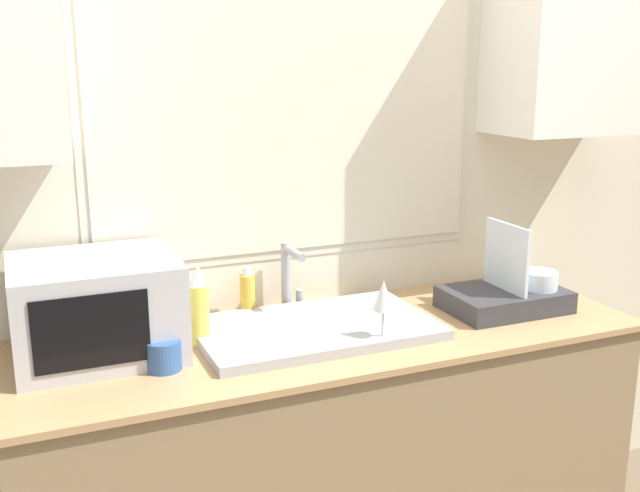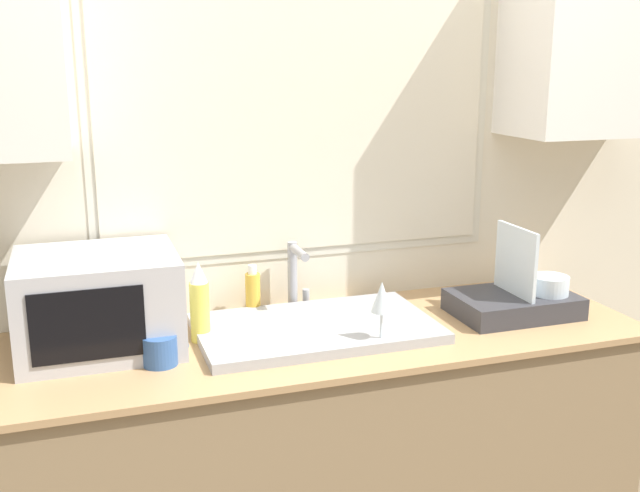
% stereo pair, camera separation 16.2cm
% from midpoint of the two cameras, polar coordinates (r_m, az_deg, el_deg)
% --- Properties ---
extents(countertop, '(1.90, 0.65, 0.91)m').
position_cam_midpoint_polar(countertop, '(2.47, -1.23, -16.53)').
color(countertop, '#8C7251').
rests_on(countertop, ground_plane).
extents(wall_back, '(6.00, 0.38, 2.60)m').
position_cam_midpoint_polar(wall_back, '(2.43, -4.01, 6.52)').
color(wall_back, beige).
rests_on(wall_back, ground_plane).
extents(sink_basin, '(0.71, 0.43, 0.03)m').
position_cam_midpoint_polar(sink_basin, '(2.26, -2.47, -6.31)').
color(sink_basin, '#9EA0A5').
rests_on(sink_basin, countertop).
extents(faucet, '(0.08, 0.16, 0.23)m').
position_cam_midpoint_polar(faucet, '(2.43, -4.25, -1.98)').
color(faucet, '#99999E').
rests_on(faucet, countertop).
extents(microwave, '(0.44, 0.38, 0.27)m').
position_cam_midpoint_polar(microwave, '(2.18, -18.77, -4.49)').
color(microwave, '#B2B2B7').
rests_on(microwave, countertop).
extents(dish_rack, '(0.38, 0.26, 0.29)m').
position_cam_midpoint_polar(dish_rack, '(2.51, 12.33, -3.65)').
color(dish_rack, '#333338').
rests_on(dish_rack, countertop).
extents(spray_bottle, '(0.06, 0.06, 0.24)m').
position_cam_midpoint_polar(spray_bottle, '(2.19, -11.32, -4.55)').
color(spray_bottle, '#D8CC4C').
rests_on(spray_bottle, countertop).
extents(soap_bottle, '(0.05, 0.05, 0.16)m').
position_cam_midpoint_polar(soap_bottle, '(2.41, -7.48, -3.69)').
color(soap_bottle, gold).
rests_on(soap_bottle, countertop).
extents(mug_near_sink, '(0.13, 0.09, 0.08)m').
position_cam_midpoint_polar(mug_near_sink, '(2.06, -14.04, -8.08)').
color(mug_near_sink, '#335999').
rests_on(mug_near_sink, countertop).
extents(wine_glass, '(0.06, 0.06, 0.20)m').
position_cam_midpoint_polar(wine_glass, '(2.12, 2.67, -3.98)').
color(wine_glass, silver).
rests_on(wine_glass, countertop).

